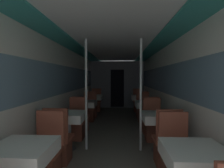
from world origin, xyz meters
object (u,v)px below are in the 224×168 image
object	(u,v)px
dining_table_right_1	(159,119)
chair_right_near_3	(141,110)
dining_table_left_1	(69,118)
chair_left_near_1	(59,146)
chair_left_near_2	(81,121)
support_pole_right_1	(141,95)
dining_table_right_2	(146,105)
chair_left_near_3	(92,109)
chair_left_far_3	(96,104)
dining_table_right_0	(195,158)
chair_left_far_0	(46,160)
chair_right_near_1	(166,148)
chair_left_far_1	(76,126)
dining_table_left_3	(94,98)
dining_table_left_0	(22,154)
support_pole_left_1	(86,95)
chair_right_far_1	(153,127)
chair_right_near_2	(149,122)
chair_left_far_2	(89,112)
dining_table_left_2	(85,105)
chair_right_far_0	(176,163)
chair_right_far_3	(138,105)
chair_right_far_2	(143,113)
dining_table_right_3	(140,98)

from	to	relation	value
dining_table_right_1	chair_right_near_3	world-z (taller)	chair_right_near_3
dining_table_left_1	chair_left_near_1	distance (m)	0.69
chair_left_near_2	support_pole_right_1	bearing A→B (deg)	-37.24
support_pole_right_1	dining_table_right_2	bearing A→B (deg)	78.09
chair_left_near_3	chair_left_near_2	bearing A→B (deg)	-90.00
chair_left_far_3	dining_table_right_0	world-z (taller)	chair_left_far_3
chair_left_far_0	chair_right_near_1	distance (m)	1.89
chair_left_far_1	dining_table_left_3	world-z (taller)	chair_left_far_1
chair_left_far_0	chair_left_far_1	size ratio (longest dim) A/B	1.00
chair_left_far_0	chair_right_near_3	distance (m)	4.33
chair_right_near_1	dining_table_left_0	bearing A→B (deg)	-148.61
support_pole_left_1	chair_right_far_1	xyz separation A→B (m)	(1.46, 0.59, -0.83)
chair_left_far_3	chair_right_near_2	distance (m)	3.42
chair_left_far_2	dining_table_right_2	world-z (taller)	chair_left_far_2
chair_left_near_1	chair_left_far_1	bearing A→B (deg)	90.00
dining_table_left_2	chair_right_near_1	xyz separation A→B (m)	(1.82, -2.30, -0.35)
chair_left_near_1	chair_right_near_1	bearing A→B (deg)	0.00
dining_table_left_0	chair_right_far_0	bearing A→B (deg)	18.01
chair_right_far_1	chair_left_near_1	bearing A→B (deg)	33.04
chair_left_far_1	chair_right_far_1	distance (m)	1.82
chair_left_near_1	chair_right_far_3	distance (m)	4.94
chair_right_near_3	chair_left_near_3	bearing A→B (deg)	180.00
chair_left_near_3	dining_table_left_2	bearing A→B (deg)	-90.00
chair_left_far_1	chair_right_near_2	xyz separation A→B (m)	(1.82, 0.52, 0.00)
chair_left_far_2	chair_left_near_3	bearing A→B (deg)	-90.00
chair_right_far_2	chair_right_far_3	size ratio (longest dim) A/B	1.00
dining_table_right_1	chair_right_far_3	size ratio (longest dim) A/B	0.77
dining_table_left_2	dining_table_right_1	bearing A→B (deg)	-43.09
chair_left_near_2	chair_right_far_1	world-z (taller)	same
chair_left_near_3	chair_right_far_3	bearing A→B (deg)	33.04
chair_right_far_2	dining_table_left_3	bearing A→B (deg)	-31.39
chair_left_near_3	chair_right_far_2	world-z (taller)	same
support_pole_left_1	chair_right_far_2	world-z (taller)	support_pole_left_1
dining_table_right_2	support_pole_right_1	bearing A→B (deg)	-101.91
dining_table_left_0	dining_table_right_3	world-z (taller)	same
dining_table_left_2	dining_table_right_3	world-z (taller)	same
chair_right_far_3	chair_right_far_1	bearing A→B (deg)	90.00
chair_left_near_3	chair_left_far_3	world-z (taller)	same
chair_right_near_2	dining_table_left_1	bearing A→B (deg)	-148.61
dining_table_left_3	dining_table_right_1	world-z (taller)	same
chair_left_far_1	chair_right_far_3	size ratio (longest dim) A/B	1.00
dining_table_right_0	chair_left_far_0	bearing A→B (deg)	161.99
chair_left_near_1	chair_right_far_1	xyz separation A→B (m)	(1.82, 1.18, 0.00)
chair_left_near_2	chair_right_far_2	world-z (taller)	same
dining_table_left_0	dining_table_right_1	size ratio (longest dim) A/B	1.00
support_pole_left_1	chair_right_near_2	bearing A→B (deg)	37.24
chair_right_far_2	dining_table_right_3	xyz separation A→B (m)	(0.00, 1.11, 0.35)
chair_right_far_0	dining_table_right_3	world-z (taller)	chair_right_far_0
chair_left_far_1	chair_right_near_2	distance (m)	1.89
chair_left_far_0	dining_table_right_3	bearing A→B (deg)	-111.95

